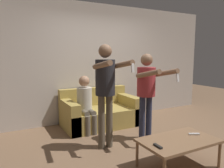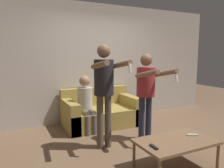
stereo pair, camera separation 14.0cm
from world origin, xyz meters
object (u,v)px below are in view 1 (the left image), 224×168
object	(u,v)px
remote_near	(158,146)
remote_far	(194,134)
person_seated	(86,102)
couch	(100,113)
person_standing_right	(147,87)
coffee_table	(179,142)
person_standing_left	(106,84)

from	to	relation	value
remote_near	remote_far	xyz separation A→B (m)	(0.73, 0.08, 0.00)
person_seated	remote_near	xyz separation A→B (m)	(0.19, -1.99, -0.20)
couch	remote_far	world-z (taller)	couch
person_standing_right	remote_far	world-z (taller)	person_standing_right
couch	remote_near	bearing A→B (deg)	-95.62
person_seated	remote_near	distance (m)	2.01
remote_near	remote_far	distance (m)	0.74
person_standing_right	person_seated	world-z (taller)	person_standing_right
person_standing_right	coffee_table	bearing A→B (deg)	-101.86
couch	person_standing_right	world-z (taller)	person_standing_right
person_standing_left	person_seated	xyz separation A→B (m)	(-0.00, 0.91, -0.46)
couch	person_standing_left	size ratio (longest dim) A/B	0.94
couch	remote_far	distance (m)	2.20
person_standing_right	remote_near	distance (m)	1.37
person_standing_right	person_seated	xyz separation A→B (m)	(-0.81, 0.92, -0.37)
person_standing_left	remote_far	distance (m)	1.51
couch	coffee_table	distance (m)	2.17
coffee_table	remote_far	xyz separation A→B (m)	(0.32, 0.02, 0.05)
couch	person_standing_right	bearing A→B (deg)	-70.36
couch	person_seated	size ratio (longest dim) A/B	1.42
person_standing_left	coffee_table	xyz separation A→B (m)	(0.60, -1.02, -0.71)
person_standing_right	remote_near	world-z (taller)	person_standing_right
person_standing_right	coffee_table	xyz separation A→B (m)	(-0.21, -1.01, -0.62)
remote_far	couch	bearing A→B (deg)	103.59
coffee_table	remote_far	bearing A→B (deg)	4.15
coffee_table	couch	bearing A→B (deg)	95.14
coffee_table	person_standing_right	bearing A→B (deg)	78.14
couch	person_standing_left	world-z (taller)	person_standing_left
person_standing_right	remote_near	size ratio (longest dim) A/B	10.29
couch	coffee_table	size ratio (longest dim) A/B	1.51
coffee_table	remote_near	size ratio (longest dim) A/B	6.99
person_standing_left	coffee_table	size ratio (longest dim) A/B	1.61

